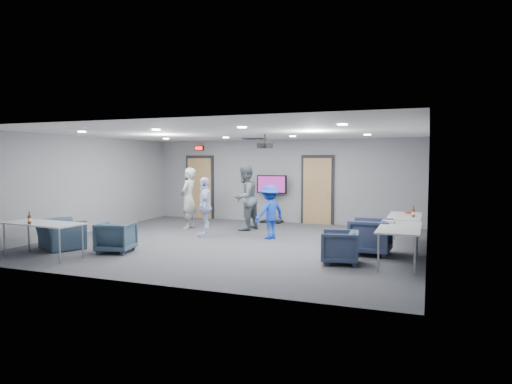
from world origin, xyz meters
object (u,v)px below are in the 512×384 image
(chair_front_b, at_px, (60,234))
(table_right_a, at_px, (405,218))
(chair_right_b, at_px, (370,236))
(chair_right_c, at_px, (340,247))
(table_right_b, at_px, (400,229))
(projector, at_px, (265,146))
(tv_stand, at_px, (272,196))
(person_c, at_px, (205,207))
(person_b, at_px, (245,198))
(bottle_front, at_px, (29,219))
(table_front_left, at_px, (43,225))
(chair_front_a, at_px, (116,237))
(person_a, at_px, (189,198))
(person_d, at_px, (270,212))
(bottle_right, at_px, (413,213))

(chair_front_b, xyz_separation_m, table_right_a, (7.39, 3.11, 0.35))
(chair_right_b, relative_size, chair_right_c, 1.20)
(table_right_b, height_order, projector, projector)
(projector, bearing_deg, tv_stand, 120.19)
(person_c, xyz_separation_m, table_right_a, (5.06, 0.36, -0.11))
(person_c, bearing_deg, chair_right_b, 55.14)
(chair_right_c, relative_size, table_right_b, 0.38)
(person_b, relative_size, bottle_front, 7.09)
(chair_front_b, bearing_deg, table_front_left, 140.80)
(table_right_b, bearing_deg, chair_front_a, 100.37)
(person_a, xyz_separation_m, chair_right_c, (5.03, -2.96, -0.58))
(table_right_a, relative_size, table_right_b, 0.94)
(person_c, height_order, person_d, person_c)
(person_a, bearing_deg, bottle_right, 79.20)
(chair_front_b, xyz_separation_m, table_right_b, (7.39, 1.21, 0.35))
(projector, bearing_deg, table_right_b, -11.25)
(person_b, xyz_separation_m, chair_right_b, (3.82, -2.21, -0.55))
(table_front_left, relative_size, projector, 5.00)
(chair_front_a, bearing_deg, bottle_front, 33.74)
(table_right_a, bearing_deg, chair_front_a, 116.75)
(table_right_a, xyz_separation_m, table_front_left, (-7.03, -3.94, 0.00))
(chair_front_b, height_order, table_right_b, table_right_b)
(tv_stand, height_order, projector, projector)
(person_b, xyz_separation_m, chair_right_c, (3.37, -3.31, -0.62))
(person_d, xyz_separation_m, tv_stand, (-0.95, 2.94, 0.18))
(chair_right_b, xyz_separation_m, tv_stand, (-3.61, 4.01, 0.49))
(person_b, bearing_deg, person_a, -64.13)
(person_a, distance_m, chair_front_b, 4.00)
(person_c, bearing_deg, table_right_b, 49.08)
(chair_right_b, relative_size, projector, 2.34)
(bottle_right, bearing_deg, table_front_left, -152.61)
(person_d, height_order, bottle_right, person_d)
(person_a, xyz_separation_m, table_right_b, (6.13, -2.55, -0.22))
(chair_right_c, height_order, table_right_b, table_right_b)
(person_b, height_order, person_d, person_b)
(chair_right_c, bearing_deg, person_d, -142.51)
(bottle_right, xyz_separation_m, tv_stand, (-4.46, 3.00, 0.05))
(chair_front_a, xyz_separation_m, bottle_right, (6.11, 2.78, 0.49))
(chair_front_a, bearing_deg, chair_right_b, -174.36)
(chair_right_c, relative_size, tv_stand, 0.46)
(chair_right_c, height_order, projector, projector)
(person_a, bearing_deg, tv_stand, 135.96)
(table_right_b, bearing_deg, chair_right_b, 43.17)
(table_front_left, bearing_deg, person_a, 83.40)
(chair_right_c, xyz_separation_m, table_front_left, (-5.93, -1.63, 0.36))
(person_b, relative_size, table_right_b, 1.00)
(chair_right_c, bearing_deg, person_a, -128.51)
(table_right_a, relative_size, bottle_front, 6.63)
(chair_front_a, relative_size, projector, 2.02)
(person_d, height_order, table_right_a, person_d)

